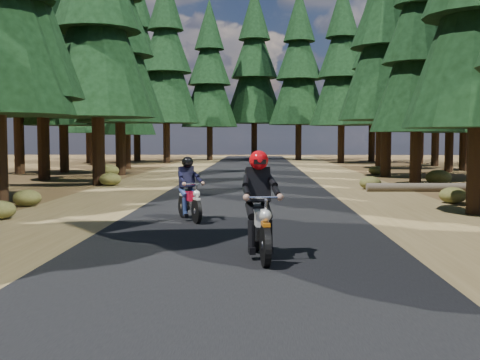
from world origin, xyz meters
The scene contains 9 objects.
ground centered at (0.00, 0.00, 0.00)m, with size 120.00×120.00×0.00m, color #412A17.
road centered at (0.00, 5.00, 0.01)m, with size 6.00×100.00×0.01m, color black.
shoulder_l centered at (-4.60, 5.00, 0.00)m, with size 3.20×100.00×0.01m, color brown.
shoulder_r centered at (4.60, 5.00, 0.00)m, with size 3.20×100.00×0.01m, color brown.
pine_forest centered at (-0.02, 21.05, 7.89)m, with size 34.59×55.08×16.32m.
log_near centered at (7.14, 11.27, 0.16)m, with size 0.32×0.32×5.42m, color #4C4233.
understory_shrubs centered at (0.87, 9.25, 0.27)m, with size 16.40×30.23×0.65m.
rider_lead centered at (0.42, -1.49, 0.60)m, with size 0.85×2.05×1.78m.
rider_follow centered at (-1.26, 3.05, 0.52)m, with size 1.16×1.79×1.54m.
Camera 1 is at (0.39, -11.28, 1.99)m, focal length 45.00 mm.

